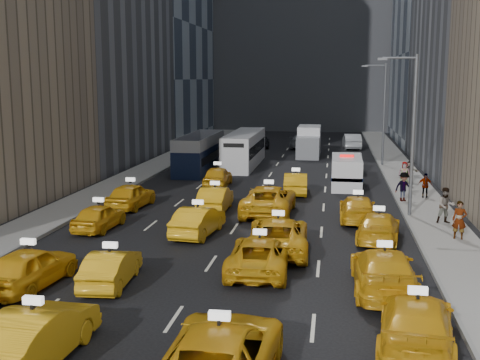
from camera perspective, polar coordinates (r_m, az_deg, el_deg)
The scene contains 39 objects.
ground at distance 23.80m, azimuth -3.75°, elevation -9.33°, with size 160.00×160.00×0.00m, color black.
sidewalk_west at distance 50.03m, azimuth -9.27°, elevation 0.72°, with size 3.00×90.00×0.15m, color gray.
sidewalk_east at distance 47.89m, azimuth 15.37°, elevation 0.10°, with size 3.00×90.00×0.15m, color gray.
curb_west at distance 49.59m, azimuth -7.68°, elevation 0.70°, with size 0.15×90.00×0.18m, color slate.
curb_east at distance 47.74m, azimuth 13.64°, elevation 0.16°, with size 0.15×90.00×0.18m, color slate.
streetlight_near at distance 34.33m, azimuth 15.92°, elevation 4.58°, with size 2.15×0.22×9.00m.
streetlight_far at distance 54.19m, azimuth 13.39°, elevation 6.41°, with size 2.15×0.22×9.00m.
taxi_1 at distance 17.81m, azimuth -18.83°, elevation -13.80°, with size 1.69×4.83×1.59m, color orange.
taxi_2 at distance 15.81m, azimuth -1.93°, elevation -16.24°, with size 2.75×5.97×1.66m, color orange.
taxi_3 at distance 18.58m, azimuth 16.36°, elevation -12.83°, with size 2.10×5.17×1.50m, color orange.
taxi_4 at distance 23.91m, azimuth -19.32°, elevation -7.82°, with size 1.83×4.55×1.55m, color orange.
taxi_5 at distance 23.39m, azimuth -12.13°, elevation -8.14°, with size 1.42×4.06×1.34m, color orange.
taxi_6 at distance 24.38m, azimuth 1.89°, elevation -7.07°, with size 2.39×5.17×1.44m, color orange.
taxi_7 at distance 22.75m, azimuth 13.46°, elevation -8.37°, with size 2.23×5.49×1.59m, color orange.
taxi_8 at distance 31.82m, azimuth -13.22°, elevation -3.42°, with size 1.61×3.99×1.36m, color orange.
taxi_9 at distance 29.96m, azimuth -3.99°, elevation -3.88°, with size 1.55×4.44×1.46m, color orange.
taxi_10 at distance 27.07m, azimuth 3.64°, elevation -5.22°, with size 2.62×5.69×1.58m, color orange.
taxi_11 at distance 29.68m, azimuth 12.99°, elevation -4.34°, with size 1.92×4.72×1.37m, color orange.
taxi_12 at distance 36.73m, azimuth -10.31°, elevation -1.45°, with size 1.79×4.45×1.52m, color orange.
taxi_13 at distance 35.27m, azimuth -2.38°, elevation -1.81°, with size 1.55×4.45×1.47m, color orange.
taxi_14 at distance 34.52m, azimuth 2.74°, elevation -1.89°, with size 2.76×5.98×1.66m, color orange.
taxi_15 at distance 33.52m, azimuth 11.09°, elevation -2.66°, with size 1.93×4.74×1.37m, color orange.
taxi_16 at distance 43.28m, azimuth -2.14°, elevation 0.34°, with size 1.74×4.32×1.47m, color orange.
taxi_17 at distance 40.71m, azimuth 5.30°, elevation -0.31°, with size 1.52×4.37×1.44m, color orange.
nypd_van at distance 43.71m, azimuth 10.05°, elevation 0.71°, with size 2.16×5.45×2.33m.
double_decker at distance 50.96m, azimuth -3.83°, elevation 2.57°, with size 3.66×10.49×2.99m.
city_bus at distance 53.59m, azimuth 0.40°, elevation 2.94°, with size 3.90×11.70×2.97m.
box_truck at distance 60.56m, azimuth 6.55°, elevation 3.63°, with size 2.71×6.62×2.96m.
misc_car_0 at distance 51.61m, azimuth 10.44°, elevation 1.76°, with size 1.68×4.82×1.59m, color #A9ABB1.
misc_car_1 at distance 62.39m, azimuth -2.02°, elevation 3.25°, with size 2.61×5.65×1.57m, color black.
misc_car_2 at distance 67.56m, azimuth 5.88°, elevation 3.68°, with size 2.16×5.33×1.55m, color gray.
misc_car_3 at distance 67.62m, azimuth 2.10°, elevation 3.66°, with size 1.63×4.05×1.38m, color black.
misc_car_4 at distance 67.78m, azimuth 10.56°, elevation 3.64°, with size 1.76×5.06×1.67m, color #A8ACB0.
pedestrian_0 at distance 30.47m, azimuth 20.09°, elevation -3.58°, with size 0.67×0.44×1.84m, color gray.
pedestrian_1 at distance 33.48m, azimuth 18.93°, elevation -2.30°, with size 0.93×0.51×1.90m, color gray.
pedestrian_2 at distance 38.72m, azimuth 15.25°, elevation -0.62°, with size 1.17×0.48×1.82m, color gray.
pedestrian_3 at distance 40.34m, azimuth 17.14°, elevation -0.48°, with size 0.92×0.42×1.57m, color gray.
pedestrian_4 at distance 44.76m, azimuth 15.31°, elevation 0.63°, with size 0.82×0.45×1.67m, color gray.
pedestrian_5 at distance 45.93m, azimuth 15.76°, elevation 0.76°, with size 1.45×0.42×1.56m, color gray.
Camera 1 is at (4.98, -21.95, 7.73)m, focal length 45.00 mm.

